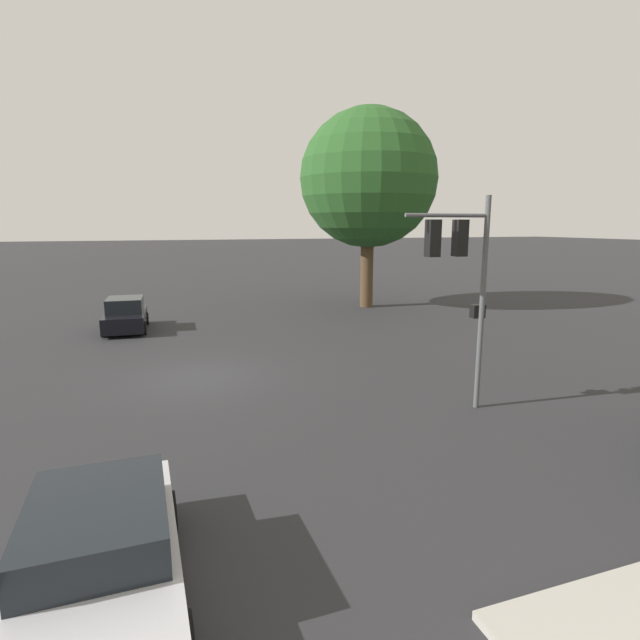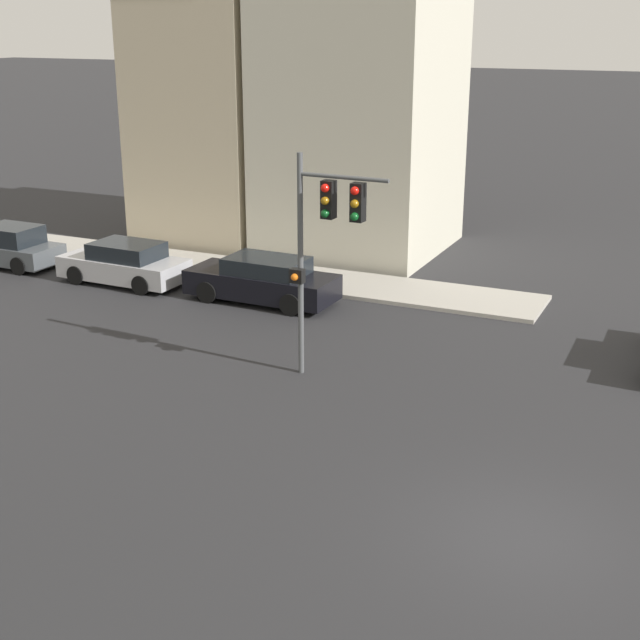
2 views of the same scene
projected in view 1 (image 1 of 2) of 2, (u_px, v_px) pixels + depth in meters
The scene contains 5 objects.
ground_plane at pixel (200, 377), 16.09m from camera, with size 300.00×300.00×0.00m, color #28282B.
street_tree at pixel (368, 179), 28.42m from camera, with size 7.82×7.82×11.32m.
traffic_signal at pixel (460, 264), 12.53m from camera, with size 0.54×2.46×5.55m.
crossing_car_0 at pixel (126, 316), 23.04m from camera, with size 3.87×2.00×1.51m.
crossing_car_1 at pixel (99, 558), 6.35m from camera, with size 4.35×2.08×1.38m.
Camera 1 is at (15.88, -1.39, 4.83)m, focal length 28.00 mm.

